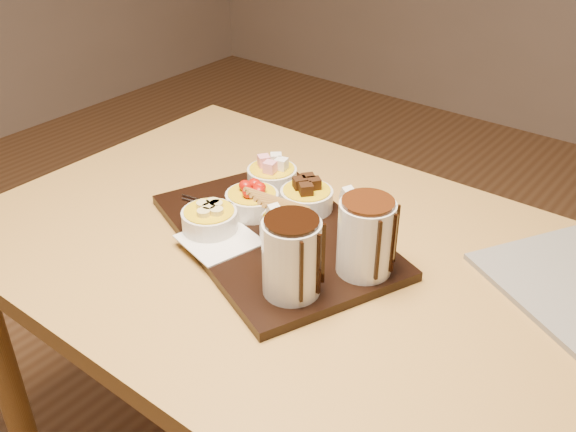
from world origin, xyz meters
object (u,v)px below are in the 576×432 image
Objects in this scene: serving_board at (275,235)px; bowl_strawberries at (252,203)px; pitcher_dark_chocolate at (292,258)px; pitcher_milk_chocolate at (366,238)px; dining_table at (300,293)px.

serving_board is 4.60× the size of bowl_strawberries.
pitcher_dark_chocolate is 1.00× the size of pitcher_milk_chocolate.
dining_table is at bearing -10.18° from bowl_strawberries.
pitcher_milk_chocolate is (0.19, -0.00, 0.07)m from serving_board.
pitcher_milk_chocolate reaches higher than dining_table.
bowl_strawberries is 0.80× the size of pitcher_milk_chocolate.
pitcher_milk_chocolate is (0.13, -0.00, 0.18)m from dining_table.
serving_board is at bearing -178.03° from dining_table.
dining_table is 9.63× the size of pitcher_milk_chocolate.
pitcher_dark_chocolate is at bearing -34.94° from bowl_strawberries.
pitcher_dark_chocolate and pitcher_milk_chocolate have the same top height.
dining_table is 0.23m from pitcher_dark_chocolate.
dining_table is 0.19m from bowl_strawberries.
serving_board is at bearing 160.02° from pitcher_dark_chocolate.
bowl_strawberries is 0.27m from pitcher_milk_chocolate.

